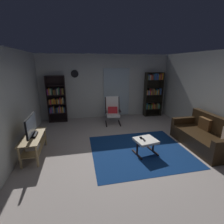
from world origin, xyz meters
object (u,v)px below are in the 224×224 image
Objects in this scene: leather_sofa at (205,136)px; ottoman at (146,142)px; bookshelf_near_sofa at (153,93)px; tv_remote at (144,140)px; television at (31,127)px; wall_clock at (75,74)px; lounge_armchair at (113,110)px; tv_stand at (33,143)px; cell_phone at (141,138)px; bookshelf_near_tv at (57,100)px.

leather_sofa reaches higher than ottoman.
tv_remote is (-1.63, -3.00, -0.62)m from bookshelf_near_sofa.
television is 3.09m from wall_clock.
wall_clock is (-3.46, 3.17, 1.54)m from leather_sofa.
leather_sofa is at bearing -48.06° from lounge_armchair.
bookshelf_near_sofa is at bearing 93.81° from leather_sofa.
wall_clock reaches higher than ottoman.
tv_stand is 2.74m from tv_remote.
bookshelf_near_sofa is at bearing 30.12° from tv_stand.
ottoman is 0.15m from cell_phone.
lounge_armchair is 2.05m from wall_clock.
wall_clock reaches higher than lounge_armchair.
bookshelf_near_sofa is 3.44m from ottoman.
bookshelf_near_tv is 4.02m from bookshelf_near_sofa.
tv_stand is 0.65× the size of leather_sofa.
leather_sofa is at bearing -35.57° from bookshelf_near_tv.
bookshelf_near_tv is at bearing 162.65° from lounge_armchair.
television reaches higher than leather_sofa.
leather_sofa is (4.53, -0.47, -0.47)m from television.
bookshelf_near_tv is at bearing -168.07° from wall_clock.
tv_remote is 3.88m from wall_clock.
television is 2.80× the size of wall_clock.
lounge_armchair reaches higher than tv_stand.
bookshelf_near_tv reaches higher than leather_sofa.
cell_phone is (2.67, -0.39, -0.37)m from television.
cell_phone is at bearing -7.93° from tv_stand.
bookshelf_near_tv is at bearing 82.98° from tv_stand.
bookshelf_near_tv is 3.02× the size of ottoman.
leather_sofa is 1.76m from ottoman.
tv_stand is at bearing 174.29° from leather_sofa.
leather_sofa is (4.21, -3.01, -0.57)m from bookshelf_near_tv.
bookshelf_near_tv is at bearing 134.72° from cell_phone.
bookshelf_near_tv is at bearing 144.43° from leather_sofa.
tv_stand is 0.60× the size of bookshelf_near_sofa.
bookshelf_near_tv is 12.86× the size of cell_phone.
leather_sofa reaches higher than cell_phone.
cell_phone is at bearing -83.34° from lounge_armchair.
lounge_armchair reaches higher than cell_phone.
bookshelf_near_sofa is at bearing 29.96° from television.
lounge_armchair is (-1.92, -0.61, -0.49)m from bookshelf_near_sofa.
leather_sofa is 4.94m from wall_clock.
leather_sofa is 1.70× the size of lounge_armchair.
tv_stand is 5.05m from bookshelf_near_sofa.
cell_phone is at bearing -62.47° from wall_clock.
lounge_armchair is 1.72× the size of ottoman.
wall_clock is (0.75, 0.16, 0.97)m from bookshelf_near_tv.
bookshelf_near_sofa reaches higher than television.
wall_clock is (-3.27, 0.21, 0.82)m from bookshelf_near_sofa.
tv_stand is at bearing 177.97° from cell_phone.
bookshelf_near_sofa is 3.47m from tv_remote.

